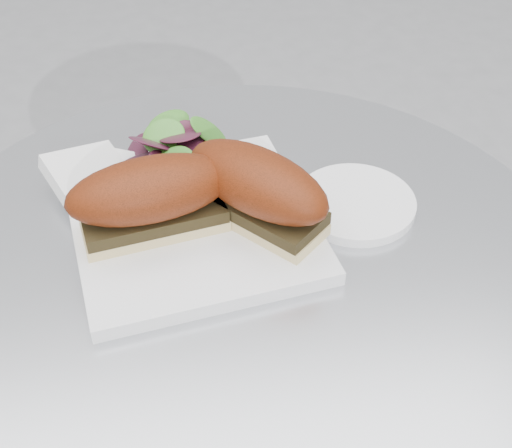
{
  "coord_description": "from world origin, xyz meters",
  "views": [
    {
      "loc": [
        -0.04,
        -0.5,
        1.23
      ],
      "look_at": [
        0.02,
        0.02,
        0.77
      ],
      "focal_mm": 50.0,
      "sensor_mm": 36.0,
      "label": 1
    }
  ],
  "objects_px": {
    "sandwich_left": "(151,196)",
    "plate": "(193,224)",
    "sandwich_right": "(257,188)",
    "saucer": "(355,203)"
  },
  "relations": [
    {
      "from": "sandwich_right",
      "to": "saucer",
      "type": "height_order",
      "value": "sandwich_right"
    },
    {
      "from": "plate",
      "to": "sandwich_left",
      "type": "relative_size",
      "value": 1.36
    },
    {
      "from": "plate",
      "to": "saucer",
      "type": "bearing_deg",
      "value": 5.59
    },
    {
      "from": "sandwich_left",
      "to": "saucer",
      "type": "bearing_deg",
      "value": -5.03
    },
    {
      "from": "plate",
      "to": "sandwich_right",
      "type": "xyz_separation_m",
      "value": [
        0.07,
        -0.01,
        0.05
      ]
    },
    {
      "from": "saucer",
      "to": "sandwich_right",
      "type": "bearing_deg",
      "value": -166.48
    },
    {
      "from": "sandwich_left",
      "to": "plate",
      "type": "bearing_deg",
      "value": 2.85
    },
    {
      "from": "sandwich_right",
      "to": "saucer",
      "type": "bearing_deg",
      "value": 58.56
    },
    {
      "from": "sandwich_right",
      "to": "saucer",
      "type": "xyz_separation_m",
      "value": [
        0.11,
        0.03,
        -0.05
      ]
    },
    {
      "from": "sandwich_left",
      "to": "sandwich_right",
      "type": "height_order",
      "value": "same"
    }
  ]
}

